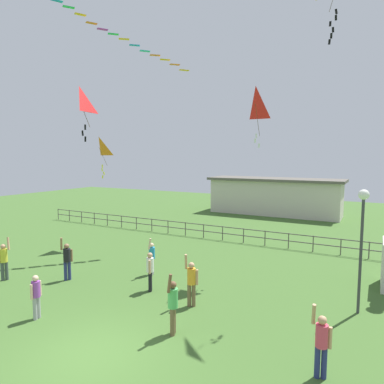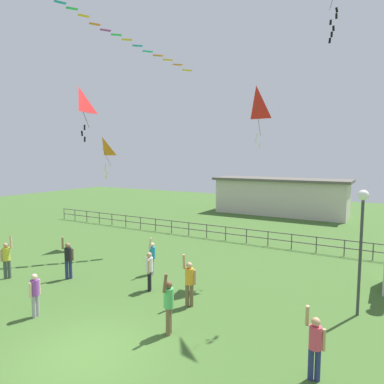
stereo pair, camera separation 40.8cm
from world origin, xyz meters
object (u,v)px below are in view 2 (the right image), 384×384
object	(u,v)px
person_6	(189,280)
kite_2	(256,105)
person_2	(7,257)
person_0	(35,292)
person_4	(169,303)
lamppost	(362,225)
person_1	(68,258)
kite_0	(79,103)
person_3	(149,269)
person_5	(315,343)
person_7	(152,256)
kite_1	(102,149)

from	to	relation	value
person_6	kite_2	bearing A→B (deg)	77.92
person_2	person_0	bearing A→B (deg)	-21.22
person_6	kite_2	xyz separation A→B (m)	(0.91, 4.26, 6.82)
person_0	person_4	distance (m)	4.83
lamppost	person_0	size ratio (longest dim) A/B	2.88
person_1	kite_0	distance (m)	7.00
person_3	person_5	xyz separation A→B (m)	(7.04, -2.55, 0.02)
lamppost	kite_2	distance (m)	6.75
person_3	person_7	bearing A→B (deg)	123.28
person_6	person_4	bearing A→B (deg)	-77.16
person_0	person_5	world-z (taller)	person_5
person_0	person_3	distance (m)	4.35
person_1	person_4	world-z (taller)	person_4
person_5	kite_2	bearing A→B (deg)	121.75
person_4	person_5	size ratio (longest dim) A/B	1.05
lamppost	person_6	xyz separation A→B (m)	(-5.47, -2.35, -2.23)
person_5	person_6	bearing A→B (deg)	156.61
lamppost	person_6	bearing A→B (deg)	-156.73
person_3	person_6	size ratio (longest dim) A/B	0.83
person_4	person_5	bearing A→B (deg)	-0.56
person_5	person_7	world-z (taller)	person_5
person_0	kite_0	bearing A→B (deg)	85.48
kite_1	person_2	bearing A→B (deg)	-85.93
person_6	person_7	world-z (taller)	person_6
person_5	person_7	bearing A→B (deg)	152.59
person_4	person_7	bearing A→B (deg)	131.98
kite_0	kite_2	bearing A→B (deg)	48.70
lamppost	person_7	bearing A→B (deg)	-178.48
person_1	person_4	distance (m)	6.91
lamppost	person_1	size ratio (longest dim) A/B	2.25
lamppost	person_6	distance (m)	6.35
lamppost	person_0	xyz separation A→B (m)	(-9.63, -5.77, -2.33)
person_5	kite_2	world-z (taller)	kite_2
person_0	kite_0	distance (m)	6.98
lamppost	person_3	bearing A→B (deg)	-166.11
person_7	kite_0	xyz separation A→B (m)	(-0.72, -3.45, 6.65)
lamppost	person_2	size ratio (longest dim) A/B	2.27
person_3	person_4	world-z (taller)	person_4
person_5	kite_0	world-z (taller)	kite_0
person_5	person_6	size ratio (longest dim) A/B	0.97
person_0	person_1	bearing A→B (deg)	123.21
person_2	person_6	world-z (taller)	person_6
person_5	person_7	size ratio (longest dim) A/B	1.07
lamppost	person_7	size ratio (longest dim) A/B	2.47
person_2	person_6	bearing A→B (deg)	10.89
person_0	person_2	distance (m)	4.83
person_1	person_6	bearing A→B (deg)	2.66
person_1	person_4	xyz separation A→B (m)	(6.68, -1.76, 0.02)
person_0	person_6	bearing A→B (deg)	39.34
person_5	kite_0	bearing A→B (deg)	175.09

